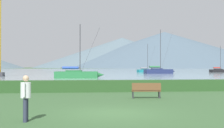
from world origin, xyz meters
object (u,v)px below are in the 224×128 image
object	(u,v)px
sailboat_slip_5	(146,71)
sailboat_slip_2	(77,74)
sailboat_slip_9	(159,71)
dock_crane	(0,38)
park_bench_near_path	(146,90)
sailboat_slip_4	(219,71)
person_standing_walker	(26,94)

from	to	relation	value
sailboat_slip_5	sailboat_slip_2	bearing A→B (deg)	-126.91
sailboat_slip_9	dock_crane	xyz separation A→B (m)	(-36.68, -19.23, 6.67)
sailboat_slip_9	park_bench_near_path	xyz separation A→B (m)	(-17.62, -62.34, -0.20)
dock_crane	sailboat_slip_4	bearing A→B (deg)	28.88
sailboat_slip_2	park_bench_near_path	bearing A→B (deg)	-77.49
park_bench_near_path	dock_crane	world-z (taller)	dock_crane
sailboat_slip_5	dock_crane	xyz separation A→B (m)	(-37.35, -36.85, 6.82)
sailboat_slip_5	dock_crane	distance (m)	52.91
sailboat_slip_4	person_standing_walker	distance (m)	96.45
sailboat_slip_9	person_standing_walker	size ratio (longest dim) A/B	7.18
sailboat_slip_5	park_bench_near_path	world-z (taller)	sailboat_slip_5
sailboat_slip_5	dock_crane	bearing A→B (deg)	-146.78
person_standing_walker	dock_crane	xyz separation A→B (m)	(-13.03, 50.49, 6.42)
park_bench_near_path	dock_crane	xyz separation A→B (m)	(-19.06, 43.12, 6.86)
sailboat_slip_5	sailboat_slip_9	distance (m)	17.63
sailboat_slip_4	dock_crane	world-z (taller)	dock_crane
park_bench_near_path	person_standing_walker	bearing A→B (deg)	-123.32
park_bench_near_path	sailboat_slip_5	bearing A→B (deg)	83.09
sailboat_slip_2	sailboat_slip_4	size ratio (longest dim) A/B	1.03
sailboat_slip_2	park_bench_near_path	xyz separation A→B (m)	(4.20, -32.86, -0.13)
sailboat_slip_9	sailboat_slip_2	bearing A→B (deg)	-133.96
sailboat_slip_4	dock_crane	xyz separation A→B (m)	(-60.58, -33.42, 6.81)
sailboat_slip_5	park_bench_near_path	distance (m)	82.03
sailboat_slip_2	sailboat_slip_4	world-z (taller)	sailboat_slip_2
sailboat_slip_2	sailboat_slip_9	world-z (taller)	sailboat_slip_9
person_standing_walker	dock_crane	bearing A→B (deg)	110.04
person_standing_walker	sailboat_slip_5	bearing A→B (deg)	80.01
sailboat_slip_2	person_standing_walker	size ratio (longest dim) A/B	5.43
dock_crane	sailboat_slip_5	bearing A→B (deg)	44.61
park_bench_near_path	dock_crane	bearing A→B (deg)	119.82
sailboat_slip_2	person_standing_walker	xyz separation A→B (m)	(-1.83, -40.23, 0.31)
sailboat_slip_4	dock_crane	bearing A→B (deg)	-159.50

